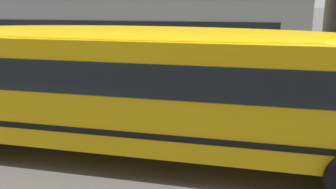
# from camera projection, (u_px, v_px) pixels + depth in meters

# --- Properties ---
(ground_plane) EXTENTS (400.00, 400.00, 0.00)m
(ground_plane) POSITION_uv_depth(u_px,v_px,m) (266.00, 144.00, 9.30)
(ground_plane) COLOR #54514F
(sidewalk_far) EXTENTS (120.00, 3.00, 0.01)m
(sidewalk_far) POSITION_uv_depth(u_px,v_px,m) (260.00, 79.00, 16.92)
(sidewalk_far) COLOR gray
(sidewalk_far) RESTS_ON ground_plane
(lane_centreline) EXTENTS (110.00, 0.16, 0.01)m
(lane_centreline) POSITION_uv_depth(u_px,v_px,m) (266.00, 144.00, 9.30)
(lane_centreline) COLOR silver
(lane_centreline) RESTS_ON ground_plane
(school_bus) EXTENTS (13.18, 3.32, 2.93)m
(school_bus) POSITION_uv_depth(u_px,v_px,m) (127.00, 81.00, 8.29)
(school_bus) COLOR yellow
(school_bus) RESTS_ON ground_plane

